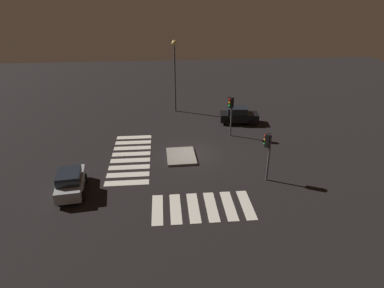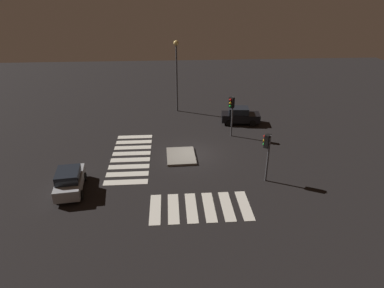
% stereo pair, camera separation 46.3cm
% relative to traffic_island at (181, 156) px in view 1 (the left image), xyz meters
% --- Properties ---
extents(ground_plane, '(80.00, 80.00, 0.00)m').
position_rel_traffic_island_xyz_m(ground_plane, '(-0.36, 0.94, -0.09)').
color(ground_plane, black).
extents(traffic_island, '(3.16, 2.41, 0.18)m').
position_rel_traffic_island_xyz_m(traffic_island, '(0.00, 0.00, 0.00)').
color(traffic_island, gray).
rests_on(traffic_island, ground).
extents(car_silver, '(4.00, 2.17, 1.68)m').
position_rel_traffic_island_xyz_m(car_silver, '(4.51, -7.81, 0.74)').
color(car_silver, '#9EA0A5').
rests_on(car_silver, ground).
extents(car_black, '(2.19, 4.06, 1.71)m').
position_rel_traffic_island_xyz_m(car_black, '(-7.16, 6.40, 0.75)').
color(car_black, black).
rests_on(car_black, ground).
extents(traffic_light_west, '(0.54, 0.53, 3.84)m').
position_rel_traffic_island_xyz_m(traffic_light_west, '(-3.90, 4.82, 2.82)').
color(traffic_light_west, '#47474C').
rests_on(traffic_light_west, ground).
extents(traffic_light_north, '(0.54, 0.53, 3.62)m').
position_rel_traffic_island_xyz_m(traffic_light_north, '(4.05, 5.89, 2.65)').
color(traffic_light_north, '#47474C').
rests_on(traffic_light_north, ground).
extents(street_lamp, '(0.56, 0.56, 7.79)m').
position_rel_traffic_island_xyz_m(street_lamp, '(-11.40, 0.06, 5.21)').
color(street_lamp, '#47474C').
rests_on(street_lamp, ground).
extents(crosswalk_near, '(8.75, 3.20, 0.02)m').
position_rel_traffic_island_xyz_m(crosswalk_near, '(-0.36, -4.16, -0.08)').
color(crosswalk_near, silver).
rests_on(crosswalk_near, ground).
extents(crosswalk_side, '(3.20, 6.45, 0.02)m').
position_rel_traffic_island_xyz_m(crosswalk_side, '(7.06, 0.94, -0.08)').
color(crosswalk_side, silver).
rests_on(crosswalk_side, ground).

